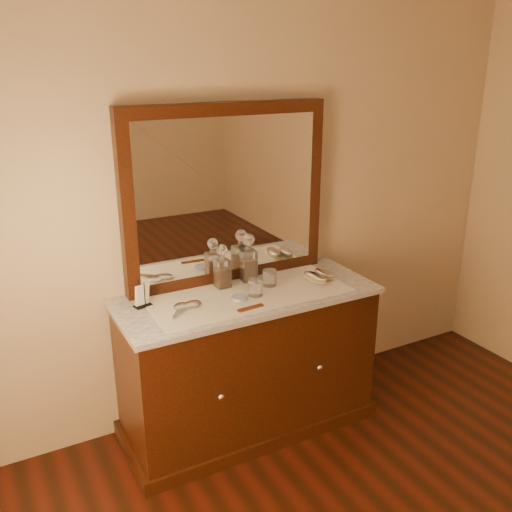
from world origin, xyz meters
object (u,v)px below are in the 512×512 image
mirror_frame (227,195)px  decanter_right (248,263)px  decanter_left (222,271)px  hand_mirror_outer (180,308)px  hand_mirror_inner (191,306)px  napkin_rack (142,296)px  brush_near (316,278)px  dresser_cabinet (248,364)px  pin_dish (240,298)px  comb (251,308)px  brush_far (324,274)px

mirror_frame → decanter_right: bearing=-43.6°
decanter_left → hand_mirror_outer: decanter_left is taller
decanter_right → hand_mirror_inner: (-0.43, -0.19, -0.10)m
napkin_rack → hand_mirror_inner: napkin_rack is taller
brush_near → decanter_left: bearing=160.3°
decanter_right → brush_near: bearing=-30.8°
decanter_left → hand_mirror_inner: decanter_left is taller
hand_mirror_inner → dresser_cabinet: bearing=4.4°
mirror_frame → hand_mirror_outer: bearing=-146.1°
pin_dish → decanter_right: decanter_right is taller
dresser_cabinet → comb: comb is taller
napkin_rack → brush_near: bearing=-8.7°
pin_dish → decanter_right: size_ratio=0.31×
dresser_cabinet → hand_mirror_inner: size_ratio=6.76×
brush_near → brush_far: size_ratio=1.19×
napkin_rack → hand_mirror_outer: napkin_rack is taller
mirror_frame → hand_mirror_inner: bearing=-141.7°
mirror_frame → brush_far: mirror_frame is taller
napkin_rack → hand_mirror_outer: bearing=-40.4°
decanter_right → hand_mirror_inner: size_ratio=1.36×
mirror_frame → comb: mirror_frame is taller
pin_dish → comb: pin_dish is taller
brush_near → pin_dish: bearing=-178.2°
pin_dish → decanter_right: bearing=52.6°
comb → decanter_right: 0.40m
comb → dresser_cabinet: bearing=62.6°
mirror_frame → hand_mirror_outer: size_ratio=6.31×
napkin_rack → decanter_left: size_ratio=0.55×
mirror_frame → napkin_rack: bearing=-166.4°
brush_far → decanter_right: bearing=157.4°
dresser_cabinet → mirror_frame: (0.00, 0.25, 0.94)m
napkin_rack → mirror_frame: bearing=13.6°
dresser_cabinet → hand_mirror_outer: size_ratio=7.36×
napkin_rack → hand_mirror_inner: (0.21, -0.14, -0.04)m
comb → napkin_rack: (-0.48, 0.30, 0.05)m
brush_far → hand_mirror_inner: bearing=-178.9°
hand_mirror_inner → brush_far: bearing=1.1°
pin_dish → comb: 0.13m
brush_near → hand_mirror_outer: bearing=178.9°
pin_dish → brush_near: 0.50m
pin_dish → brush_far: (0.57, 0.04, 0.01)m
dresser_cabinet → comb: size_ratio=9.39×
comb → brush_near: bearing=11.8°
dresser_cabinet → hand_mirror_inner: bearing=-175.6°
brush_near → brush_far: brush_near is taller
pin_dish → decanter_right: (0.16, 0.21, 0.10)m
decanter_right → brush_far: size_ratio=1.80×
mirror_frame → brush_near: mirror_frame is taller
comb → decanter_left: size_ratio=0.60×
dresser_cabinet → decanter_right: size_ratio=4.96×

